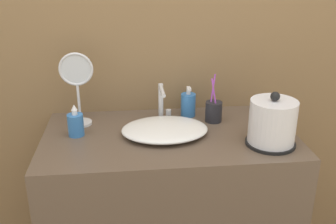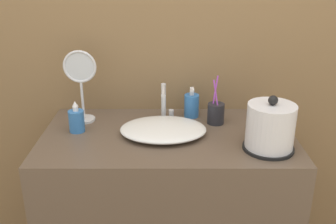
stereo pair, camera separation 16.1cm
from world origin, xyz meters
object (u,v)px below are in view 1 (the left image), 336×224
toothbrush_cup (214,111)px  shampoo_bottle (76,124)px  electric_kettle (272,124)px  vanity_mirror (77,84)px  faucet (162,100)px  lotion_bottle (188,104)px

toothbrush_cup → shampoo_bottle: toothbrush_cup is taller
electric_kettle → vanity_mirror: (-0.77, 0.28, 0.10)m
electric_kettle → toothbrush_cup: bearing=125.1°
toothbrush_cup → vanity_mirror: size_ratio=0.67×
shampoo_bottle → vanity_mirror: size_ratio=0.42×
electric_kettle → shampoo_bottle: size_ratio=1.61×
faucet → toothbrush_cup: toothbrush_cup is taller
faucet → electric_kettle: electric_kettle is taller
toothbrush_cup → vanity_mirror: bearing=177.0°
toothbrush_cup → electric_kettle: bearing=-54.9°
faucet → toothbrush_cup: (0.23, -0.04, -0.05)m
toothbrush_cup → shampoo_bottle: (-0.60, -0.09, 0.00)m
lotion_bottle → electric_kettle: bearing=-49.7°
toothbrush_cup → vanity_mirror: 0.61m
faucet → lotion_bottle: bearing=17.7°
vanity_mirror → faucet: bearing=1.2°
vanity_mirror → toothbrush_cup: bearing=-3.0°
faucet → electric_kettle: 0.50m
toothbrush_cup → shampoo_bottle: 0.61m
toothbrush_cup → lotion_bottle: toothbrush_cup is taller
electric_kettle → lotion_bottle: 0.43m
toothbrush_cup → lotion_bottle: bearing=142.9°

